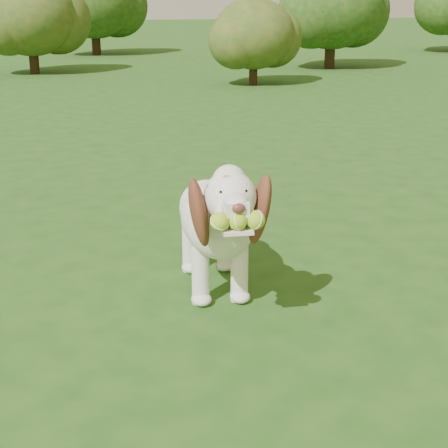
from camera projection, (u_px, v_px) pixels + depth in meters
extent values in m
plane|color=#1D4714|center=(158.00, 270.00, 3.51)|extent=(80.00, 80.00, 0.00)
ellipsoid|color=white|center=(213.00, 218.00, 3.23)|extent=(0.35, 0.61, 0.31)
ellipsoid|color=white|center=(221.00, 225.00, 3.01)|extent=(0.32, 0.32, 0.30)
ellipsoid|color=white|center=(207.00, 207.00, 3.43)|extent=(0.30, 0.30, 0.28)
cylinder|color=white|center=(225.00, 216.00, 2.88)|extent=(0.18, 0.25, 0.24)
sphere|color=white|center=(230.00, 197.00, 2.74)|extent=(0.23, 0.23, 0.21)
sphere|color=white|center=(229.00, 182.00, 2.73)|extent=(0.15, 0.15, 0.14)
cube|color=white|center=(235.00, 207.00, 2.62)|extent=(0.10, 0.13, 0.06)
ellipsoid|color=#592D28|center=(239.00, 208.00, 2.56)|extent=(0.05, 0.04, 0.04)
cube|color=white|center=(236.00, 229.00, 2.64)|extent=(0.13, 0.14, 0.01)
ellipsoid|color=brown|center=(199.00, 213.00, 2.74)|extent=(0.13, 0.20, 0.33)
ellipsoid|color=brown|center=(260.00, 210.00, 2.78)|extent=(0.13, 0.21, 0.33)
cylinder|color=white|center=(203.00, 194.00, 3.53)|extent=(0.06, 0.15, 0.12)
cylinder|color=white|center=(201.00, 276.00, 3.09)|extent=(0.09, 0.09, 0.27)
cylinder|color=white|center=(239.00, 273.00, 3.12)|extent=(0.09, 0.09, 0.27)
cylinder|color=white|center=(190.00, 246.00, 3.46)|extent=(0.09, 0.09, 0.27)
cylinder|color=white|center=(225.00, 244.00, 3.49)|extent=(0.09, 0.09, 0.27)
sphere|color=#ADD02F|center=(220.00, 222.00, 2.58)|extent=(0.08, 0.08, 0.07)
sphere|color=#ADD02F|center=(238.00, 221.00, 2.59)|extent=(0.08, 0.08, 0.07)
sphere|color=#ADD02F|center=(256.00, 220.00, 2.60)|extent=(0.08, 0.08, 0.07)
cylinder|color=#382314|center=(253.00, 71.00, 10.83)|extent=(0.13, 0.13, 0.43)
ellipsoid|color=#163D12|center=(254.00, 34.00, 10.66)|extent=(1.28, 1.28, 1.08)
cylinder|color=#382314|center=(96.00, 40.00, 16.37)|extent=(0.21, 0.21, 0.67)
ellipsoid|color=#163D12|center=(94.00, 1.00, 16.09)|extent=(2.02, 2.02, 1.71)
cylinder|color=#382314|center=(34.00, 58.00, 12.38)|extent=(0.17, 0.17, 0.55)
ellipsoid|color=#163D12|center=(30.00, 15.00, 12.15)|extent=(1.66, 1.66, 1.41)
cylinder|color=#382314|center=(330.00, 51.00, 13.30)|extent=(0.20, 0.20, 0.64)
ellipsoid|color=#163D12|center=(332.00, 5.00, 13.03)|extent=(1.93, 1.93, 1.64)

